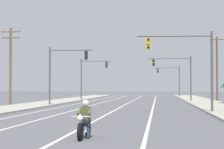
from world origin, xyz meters
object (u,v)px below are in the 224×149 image
object	(u,v)px
motorcycle_with_rider	(84,123)
utility_pole_left_near	(10,63)
traffic_signal_mid_right	(178,71)
traffic_signal_mid_left	(90,73)
traffic_signal_far_right	(172,76)
traffic_signal_near_right	(190,58)
traffic_signal_near_left	(62,67)
utility_pole_right_far	(217,68)

from	to	relation	value
motorcycle_with_rider	utility_pole_left_near	xyz separation A→B (m)	(-13.01, 28.92, 3.93)
traffic_signal_mid_right	traffic_signal_mid_left	size ratio (longest dim) A/B	1.00
traffic_signal_far_right	traffic_signal_near_right	bearing A→B (deg)	-90.38
traffic_signal_mid_left	utility_pole_left_near	bearing A→B (deg)	-106.74
traffic_signal_near_right	traffic_signal_mid_right	size ratio (longest dim) A/B	1.00
motorcycle_with_rider	traffic_signal_far_right	distance (m)	70.99
motorcycle_with_rider	traffic_signal_far_right	world-z (taller)	traffic_signal_far_right
traffic_signal_near_left	traffic_signal_mid_right	xyz separation A→B (m)	(12.73, 14.33, 0.08)
motorcycle_with_rider	traffic_signal_mid_right	distance (m)	43.40
traffic_signal_near_left	utility_pole_right_far	distance (m)	25.65
motorcycle_with_rider	traffic_signal_near_right	size ratio (longest dim) A/B	0.35
traffic_signal_near_left	motorcycle_with_rider	bearing A→B (deg)	-75.71
traffic_signal_near_right	traffic_signal_mid_left	size ratio (longest dim) A/B	1.00
traffic_signal_near_left	utility_pole_left_near	world-z (taller)	utility_pole_left_near
traffic_signal_near_right	utility_pole_right_far	xyz separation A→B (m)	(5.93, 29.48, 0.61)
traffic_signal_mid_right	utility_pole_right_far	xyz separation A→B (m)	(5.68, 3.53, 0.59)
utility_pole_left_near	traffic_signal_mid_left	bearing A→B (deg)	73.26
traffic_signal_near_right	utility_pole_left_near	distance (m)	21.79
traffic_signal_near_right	utility_pole_right_far	world-z (taller)	utility_pole_right_far
motorcycle_with_rider	traffic_signal_far_right	size ratio (longest dim) A/B	0.35
traffic_signal_mid_right	utility_pole_right_far	distance (m)	6.71
traffic_signal_far_right	utility_pole_right_far	distance (m)	24.89
motorcycle_with_rider	traffic_signal_mid_right	size ratio (longest dim) A/B	0.35
traffic_signal_mid_right	traffic_signal_near_left	bearing A→B (deg)	-131.60
motorcycle_with_rider	utility_pole_right_far	bearing A→B (deg)	76.53
traffic_signal_mid_right	traffic_signal_far_right	world-z (taller)	same
traffic_signal_far_right	utility_pole_left_near	size ratio (longest dim) A/B	0.74
motorcycle_with_rider	utility_pole_left_near	bearing A→B (deg)	114.22
motorcycle_with_rider	traffic_signal_near_right	world-z (taller)	traffic_signal_near_right
traffic_signal_mid_right	utility_pole_left_near	xyz separation A→B (m)	(-18.46, -13.99, 0.35)
traffic_signal_far_right	utility_pole_right_far	size ratio (longest dim) A/B	0.68
traffic_signal_near_right	traffic_signal_mid_left	bearing A→B (deg)	112.15
traffic_signal_far_right	traffic_signal_near_left	bearing A→B (deg)	-106.94
traffic_signal_far_right	utility_pole_left_near	bearing A→B (deg)	-113.96
traffic_signal_far_right	utility_pole_left_near	world-z (taller)	utility_pole_left_near
motorcycle_with_rider	traffic_signal_near_left	xyz separation A→B (m)	(-7.28, 28.58, 3.50)
traffic_signal_far_right	motorcycle_with_rider	bearing A→B (deg)	-94.49
traffic_signal_near_left	traffic_signal_mid_left	distance (m)	19.18
traffic_signal_mid_right	traffic_signal_mid_left	distance (m)	13.68
traffic_signal_near_right	motorcycle_with_rider	bearing A→B (deg)	-107.02
traffic_signal_mid_left	traffic_signal_near_left	bearing A→B (deg)	-89.80
motorcycle_with_rider	traffic_signal_mid_left	world-z (taller)	traffic_signal_mid_left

